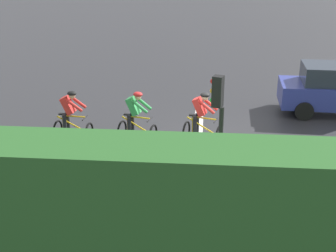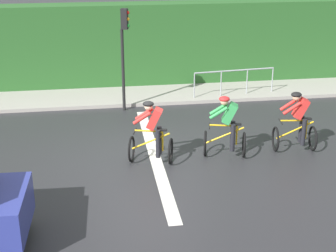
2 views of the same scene
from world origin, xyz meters
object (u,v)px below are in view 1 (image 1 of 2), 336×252
Objects in this scene: cyclist_second at (136,119)px; traffic_light_near_crossing at (218,129)px; pedestrian_railing_kerbside at (28,202)px; cyclist_mid at (201,120)px; cyclist_lead at (71,118)px.

cyclist_second is 0.50× the size of traffic_light_near_crossing.
pedestrian_railing_kerbside is at bearing 101.38° from traffic_light_near_crossing.
pedestrian_railing_kerbside is (-4.95, 3.52, -0.03)m from cyclist_mid.
cyclist_second is 0.56× the size of pedestrian_railing_kerbside.
cyclist_lead is 1.96m from cyclist_second.
cyclist_mid is 6.08m from pedestrian_railing_kerbside.
pedestrian_railing_kerbside is (-4.85, 1.55, -0.03)m from cyclist_second.
cyclist_lead is 1.00× the size of cyclist_second.
cyclist_lead is 4.78m from pedestrian_railing_kerbside.
cyclist_second is (0.09, -1.96, 0.00)m from cyclist_lead.
cyclist_lead is 6.04m from traffic_light_near_crossing.
cyclist_second is at bearing -17.70° from pedestrian_railing_kerbside.
traffic_light_near_crossing is (-4.17, -0.38, 1.43)m from cyclist_mid.
cyclist_mid is (0.10, -1.97, 0.00)m from cyclist_second.
pedestrian_railing_kerbside is at bearing 162.30° from cyclist_second.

